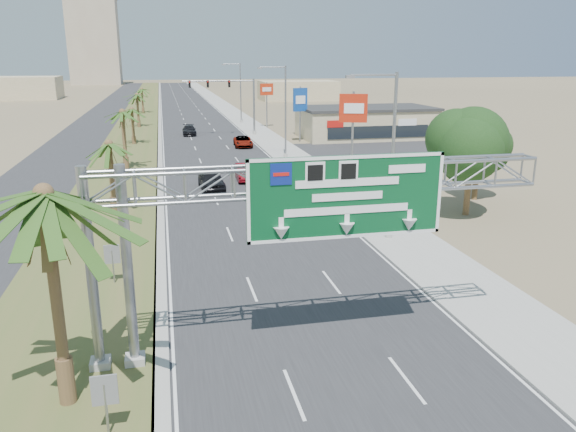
# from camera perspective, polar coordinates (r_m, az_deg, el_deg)

# --- Properties ---
(road) EXTENTS (12.00, 300.00, 0.02)m
(road) POSITION_cam_1_polar(r_m,az_deg,el_deg) (119.50, -9.86, 10.33)
(road) COLOR #28282B
(road) RESTS_ON ground
(sidewalk_right) EXTENTS (4.00, 300.00, 0.10)m
(sidewalk_right) POSITION_cam_1_polar(r_m,az_deg,el_deg) (120.20, -5.75, 10.53)
(sidewalk_right) COLOR #9E9B93
(sidewalk_right) RESTS_ON ground
(median_grass) EXTENTS (7.00, 300.00, 0.12)m
(median_grass) POSITION_cam_1_polar(r_m,az_deg,el_deg) (119.43, -14.73, 10.08)
(median_grass) COLOR #4B5A28
(median_grass) RESTS_ON ground
(opposing_road) EXTENTS (8.00, 300.00, 0.02)m
(opposing_road) POSITION_cam_1_polar(r_m,az_deg,el_deg) (119.89, -18.12, 9.82)
(opposing_road) COLOR #28282B
(opposing_road) RESTS_ON ground
(sign_gantry) EXTENTS (16.75, 1.24, 7.50)m
(sign_gantry) POSITION_cam_1_polar(r_m,az_deg,el_deg) (19.93, 1.37, 2.13)
(sign_gantry) COLOR gray
(sign_gantry) RESTS_ON ground
(palm_near) EXTENTS (5.70, 5.70, 8.35)m
(palm_near) POSITION_cam_1_polar(r_m,az_deg,el_deg) (17.65, -23.57, 1.93)
(palm_near) COLOR brown
(palm_near) RESTS_ON ground
(palm_row_b) EXTENTS (3.99, 3.99, 5.95)m
(palm_row_b) POSITION_cam_1_polar(r_m,az_deg,el_deg) (41.46, -17.73, 6.88)
(palm_row_b) COLOR brown
(palm_row_b) RESTS_ON ground
(palm_row_c) EXTENTS (3.99, 3.99, 6.75)m
(palm_row_c) POSITION_cam_1_polar(r_m,az_deg,el_deg) (57.23, -16.49, 9.99)
(palm_row_c) COLOR brown
(palm_row_c) RESTS_ON ground
(palm_row_d) EXTENTS (3.99, 3.99, 5.45)m
(palm_row_d) POSITION_cam_1_polar(r_m,az_deg,el_deg) (75.24, -15.59, 10.33)
(palm_row_d) COLOR brown
(palm_row_d) RESTS_ON ground
(palm_row_e) EXTENTS (3.99, 3.99, 6.15)m
(palm_row_e) POSITION_cam_1_polar(r_m,az_deg,el_deg) (94.12, -15.10, 11.75)
(palm_row_e) COLOR brown
(palm_row_e) RESTS_ON ground
(palm_row_f) EXTENTS (3.99, 3.99, 5.75)m
(palm_row_f) POSITION_cam_1_polar(r_m,az_deg,el_deg) (119.09, -14.64, 12.31)
(palm_row_f) COLOR brown
(palm_row_f) RESTS_ON ground
(streetlight_near) EXTENTS (3.27, 0.44, 10.00)m
(streetlight_near) POSITION_cam_1_polar(r_m,az_deg,el_deg) (34.05, 10.24, 5.24)
(streetlight_near) COLOR gray
(streetlight_near) RESTS_ON ground
(streetlight_mid) EXTENTS (3.27, 0.44, 10.00)m
(streetlight_mid) POSITION_cam_1_polar(r_m,az_deg,el_deg) (62.55, -0.43, 10.17)
(streetlight_mid) COLOR gray
(streetlight_mid) RESTS_ON ground
(streetlight_far) EXTENTS (3.27, 0.44, 10.00)m
(streetlight_far) POSITION_cam_1_polar(r_m,az_deg,el_deg) (97.93, -4.94, 12.12)
(streetlight_far) COLOR gray
(streetlight_far) RESTS_ON ground
(signal_mast) EXTENTS (10.28, 0.71, 8.00)m
(signal_mast) POSITION_cam_1_polar(r_m,az_deg,el_deg) (81.79, -4.91, 11.53)
(signal_mast) COLOR gray
(signal_mast) RESTS_ON ground
(store_building) EXTENTS (18.00, 10.00, 4.00)m
(store_building) POSITION_cam_1_polar(r_m,az_deg,el_deg) (80.32, 7.88, 9.32)
(store_building) COLOR tan
(store_building) RESTS_ON ground
(oak_near) EXTENTS (4.50, 4.50, 6.80)m
(oak_near) POSITION_cam_1_polar(r_m,az_deg,el_deg) (41.04, 18.11, 6.24)
(oak_near) COLOR brown
(oak_near) RESTS_ON ground
(oak_far) EXTENTS (3.50, 3.50, 5.60)m
(oak_far) POSITION_cam_1_polar(r_m,az_deg,el_deg) (46.06, 18.78, 6.24)
(oak_far) COLOR brown
(oak_far) RESTS_ON ground
(median_signback_a) EXTENTS (0.75, 0.08, 2.08)m
(median_signback_a) POSITION_cam_1_polar(r_m,az_deg,el_deg) (17.66, -18.11, -16.88)
(median_signback_a) COLOR gray
(median_signback_a) RESTS_ON ground
(median_signback_b) EXTENTS (0.75, 0.08, 2.08)m
(median_signback_b) POSITION_cam_1_polar(r_m,az_deg,el_deg) (28.57, -17.42, -4.01)
(median_signback_b) COLOR gray
(median_signback_b) RESTS_ON ground
(tower_distant) EXTENTS (20.00, 16.00, 35.00)m
(tower_distant) POSITION_cam_1_polar(r_m,az_deg,el_deg) (260.30, -19.09, 16.38)
(tower_distant) COLOR tan
(tower_distant) RESTS_ON ground
(building_distant_left) EXTENTS (24.00, 14.00, 6.00)m
(building_distant_left) POSITION_cam_1_polar(r_m,az_deg,el_deg) (173.56, -26.13, 11.60)
(building_distant_left) COLOR tan
(building_distant_left) RESTS_ON ground
(building_distant_right) EXTENTS (20.00, 12.00, 5.00)m
(building_distant_right) POSITION_cam_1_polar(r_m,az_deg,el_deg) (153.32, 1.02, 12.63)
(building_distant_right) COLOR tan
(building_distant_right) RESTS_ON ground
(car_left_lane) EXTENTS (2.15, 5.03, 1.69)m
(car_left_lane) POSITION_cam_1_polar(r_m,az_deg,el_deg) (47.95, -7.79, 3.66)
(car_left_lane) COLOR black
(car_left_lane) RESTS_ON ground
(car_mid_lane) EXTENTS (1.69, 4.54, 1.48)m
(car_mid_lane) POSITION_cam_1_polar(r_m,az_deg,el_deg) (51.51, -4.41, 4.47)
(car_mid_lane) COLOR maroon
(car_mid_lane) RESTS_ON ground
(car_right_lane) EXTENTS (2.49, 4.90, 1.33)m
(car_right_lane) POSITION_cam_1_polar(r_m,az_deg,el_deg) (71.33, -4.59, 7.54)
(car_right_lane) COLOR gray
(car_right_lane) RESTS_ON ground
(car_far) EXTENTS (1.99, 4.73, 1.37)m
(car_far) POSITION_cam_1_polar(r_m,az_deg,el_deg) (83.51, -10.00, 8.56)
(car_far) COLOR black
(car_far) RESTS_ON ground
(pole_sign_red_near) EXTENTS (2.37, 1.06, 8.06)m
(pole_sign_red_near) POSITION_cam_1_polar(r_m,az_deg,el_deg) (48.99, 6.63, 10.36)
(pole_sign_red_near) COLOR gray
(pole_sign_red_near) RESTS_ON ground
(pole_sign_blue) EXTENTS (2.01, 0.83, 7.24)m
(pole_sign_blue) POSITION_cam_1_polar(r_m,az_deg,el_deg) (74.98, 1.25, 11.53)
(pole_sign_blue) COLOR gray
(pole_sign_blue) RESTS_ON ground
(pole_sign_red_far) EXTENTS (2.19, 0.94, 7.14)m
(pole_sign_red_far) POSITION_cam_1_polar(r_m,az_deg,el_deg) (90.98, -2.18, 12.45)
(pole_sign_red_far) COLOR gray
(pole_sign_red_far) RESTS_ON ground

